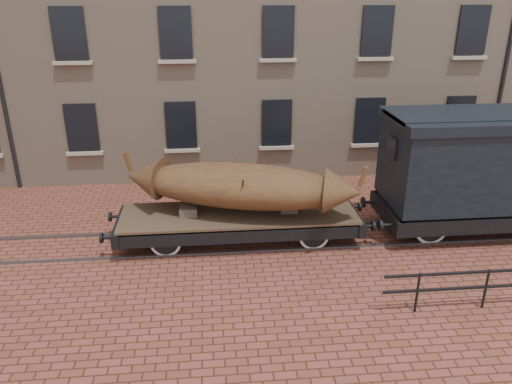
{
  "coord_description": "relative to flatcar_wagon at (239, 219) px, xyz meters",
  "views": [
    {
      "loc": [
        -1.5,
        -12.84,
        6.81
      ],
      "look_at": [
        -0.2,
        0.5,
        1.3
      ],
      "focal_mm": 35.0,
      "sensor_mm": 36.0,
      "label": 1
    }
  ],
  "objects": [
    {
      "name": "goods_van",
      "position": [
        7.33,
        0.0,
        1.56
      ],
      "size": [
        6.98,
        2.54,
        3.61
      ],
      "color": "black",
      "rests_on": "ground"
    },
    {
      "name": "flatcar_wagon",
      "position": [
        0.0,
        0.0,
        0.0
      ],
      "size": [
        7.52,
        2.04,
        1.13
      ],
      "color": "brown",
      "rests_on": "ground"
    },
    {
      "name": "iron_boat",
      "position": [
        0.07,
        -0.0,
        1.01
      ],
      "size": [
        6.73,
        3.45,
        1.62
      ],
      "color": "brown",
      "rests_on": "flatcar_wagon"
    },
    {
      "name": "rail_track",
      "position": [
        0.74,
        0.0,
        -0.68
      ],
      "size": [
        30.0,
        1.52,
        0.06
      ],
      "color": "#59595E",
      "rests_on": "ground"
    },
    {
      "name": "ground",
      "position": [
        0.74,
        0.0,
        -0.71
      ],
      "size": [
        90.0,
        90.0,
        0.0
      ],
      "primitive_type": "plane",
      "color": "brown"
    }
  ]
}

